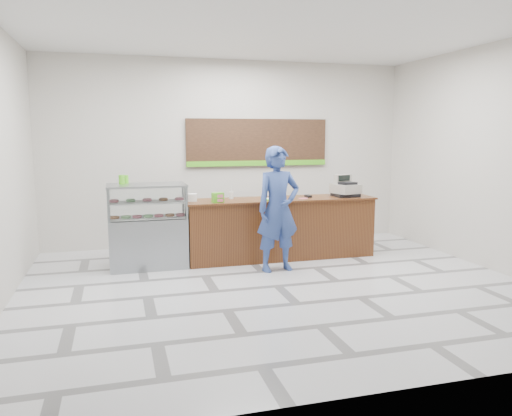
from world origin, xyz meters
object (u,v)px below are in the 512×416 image
object	(u,v)px
serving_tray	(273,199)
customer	(278,209)
sales_counter	(280,228)
display_case	(148,225)
cash_register	(345,188)

from	to	relation	value
serving_tray	customer	distance (m)	0.65
sales_counter	customer	size ratio (longest dim) A/B	1.69
sales_counter	display_case	world-z (taller)	display_case
cash_register	serving_tray	distance (m)	1.35
serving_tray	customer	bearing A→B (deg)	-87.71
sales_counter	customer	distance (m)	0.92
serving_tray	customer	size ratio (longest dim) A/B	0.19
sales_counter	display_case	distance (m)	2.23
sales_counter	cash_register	world-z (taller)	cash_register
display_case	serving_tray	distance (m)	2.08
cash_register	customer	world-z (taller)	customer
display_case	cash_register	xyz separation A→B (m)	(3.39, -0.05, 0.50)
sales_counter	serving_tray	bearing A→B (deg)	-145.67
sales_counter	display_case	xyz separation A→B (m)	(-2.22, -0.00, 0.16)
cash_register	serving_tray	size ratio (longest dim) A/B	1.42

